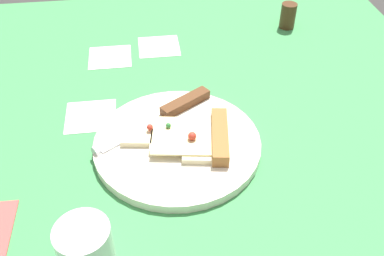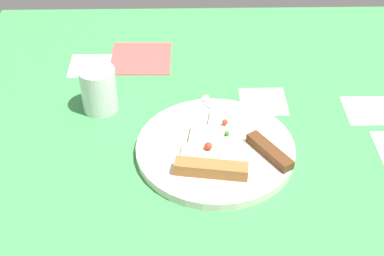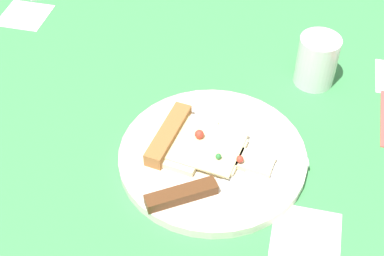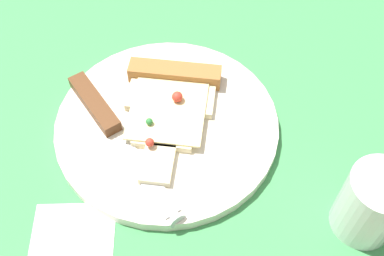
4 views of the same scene
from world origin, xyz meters
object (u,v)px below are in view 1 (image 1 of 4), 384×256
Objects in this scene: knife at (165,114)px; pepper_shaker at (288,16)px; plate at (177,144)px; drinking_glass at (87,252)px; pizza_slice at (193,137)px.

pepper_shaker is (-31.58, 31.77, 0.79)cm from knife.
plate is at bearing -38.59° from pepper_shaker.
drinking_glass is at bearing -36.27° from pepper_shaker.
plate is 1.50× the size of pizza_slice.
pizza_slice is at bearing 142.99° from drinking_glass.
plate is 4.70× the size of pepper_shaker.
knife is at bearing -45.17° from pepper_shaker.
knife is at bearing 38.30° from pizza_slice.
pizza_slice is 7.98cm from knife.
drinking_glass reaches higher than plate.
pizza_slice is at bearing 81.22° from plate.
pizza_slice reaches higher than knife.
drinking_glass is 1.49× the size of pepper_shaker.
pepper_shaker is (-59.48, 43.64, -1.45)cm from drinking_glass.
plate is at bearing 90.01° from pizza_slice.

